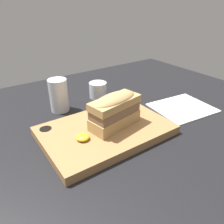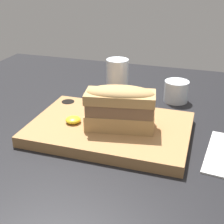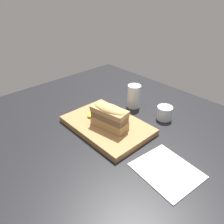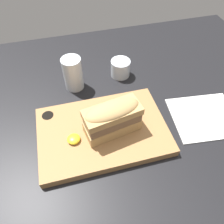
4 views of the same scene
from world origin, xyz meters
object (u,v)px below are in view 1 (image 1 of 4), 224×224
(serving_board, at_px, (105,130))
(water_glass, at_px, (59,97))
(sandwich, at_px, (115,109))
(napkin, at_px, (182,108))
(wine_glass, at_px, (98,91))

(serving_board, bearing_deg, water_glass, 102.30)
(sandwich, distance_m, water_glass, 0.26)
(napkin, bearing_deg, serving_board, 176.44)
(sandwich, height_order, water_glass, sandwich)
(water_glass, relative_size, wine_glass, 1.66)
(sandwich, relative_size, napkin, 0.74)
(water_glass, bearing_deg, serving_board, -77.70)
(water_glass, distance_m, napkin, 0.47)
(serving_board, xyz_separation_m, wine_glass, (0.13, 0.25, 0.02))
(water_glass, height_order, wine_glass, water_glass)
(sandwich, bearing_deg, napkin, -1.92)
(sandwich, distance_m, napkin, 0.32)
(napkin, bearing_deg, water_glass, 147.06)
(water_glass, distance_m, wine_glass, 0.18)
(wine_glass, bearing_deg, serving_board, -117.14)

